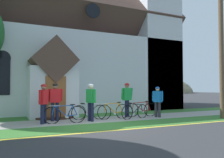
# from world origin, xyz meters

# --- Properties ---
(ground) EXTENTS (140.00, 140.00, 0.00)m
(ground) POSITION_xyz_m (0.00, 4.00, 0.00)
(ground) COLOR #333335
(sidewalk_slab) EXTENTS (32.00, 2.05, 0.01)m
(sidewalk_slab) POSITION_xyz_m (1.39, 1.67, 0.01)
(sidewalk_slab) COLOR #99968E
(sidewalk_slab) RESTS_ON ground
(grass_verge) EXTENTS (32.00, 1.71, 0.01)m
(grass_verge) POSITION_xyz_m (1.39, -0.21, 0.00)
(grass_verge) COLOR #38722D
(grass_verge) RESTS_ON ground
(church_lawn) EXTENTS (24.00, 1.76, 0.01)m
(church_lawn) POSITION_xyz_m (1.39, 3.58, 0.00)
(church_lawn) COLOR #38722D
(church_lawn) RESTS_ON ground
(curb_paint_stripe) EXTENTS (28.00, 0.16, 0.01)m
(curb_paint_stripe) POSITION_xyz_m (1.39, -1.21, 0.00)
(curb_paint_stripe) COLOR yellow
(curb_paint_stripe) RESTS_ON ground
(church_building) EXTENTS (14.58, 12.54, 12.77)m
(church_building) POSITION_xyz_m (1.76, 9.51, 4.87)
(church_building) COLOR silver
(church_building) RESTS_ON ground
(church_sign) EXTENTS (2.04, 0.20, 1.76)m
(church_sign) POSITION_xyz_m (-1.15, 3.57, 1.15)
(church_sign) COLOR #7F6047
(church_sign) RESTS_ON ground
(flower_bed) EXTENTS (2.07, 2.07, 0.34)m
(flower_bed) POSITION_xyz_m (-1.13, 3.33, 0.08)
(flower_bed) COLOR #382319
(flower_bed) RESTS_ON ground
(bicycle_orange) EXTENTS (1.72, 0.10, 0.84)m
(bicycle_orange) POSITION_xyz_m (1.42, 1.62, 0.38)
(bicycle_orange) COLOR black
(bicycle_orange) RESTS_ON ground
(bicycle_yellow) EXTENTS (1.78, 0.34, 0.83)m
(bicycle_yellow) POSITION_xyz_m (-1.09, 1.22, 0.39)
(bicycle_yellow) COLOR black
(bicycle_yellow) RESTS_ON ground
(bicycle_silver) EXTENTS (1.71, 0.36, 0.81)m
(bicycle_silver) POSITION_xyz_m (0.27, 1.96, 0.37)
(bicycle_silver) COLOR black
(bicycle_silver) RESTS_ON ground
(bicycle_blue) EXTENTS (1.75, 0.33, 0.84)m
(bicycle_blue) POSITION_xyz_m (3.21, 1.91, 0.38)
(bicycle_blue) COLOR black
(bicycle_blue) RESTS_ON ground
(bicycle_black) EXTENTS (1.69, 0.40, 0.82)m
(bicycle_black) POSITION_xyz_m (2.41, 1.26, 0.37)
(bicycle_black) COLOR black
(bicycle_black) RESTS_ON ground
(cyclist_in_orange_jersey) EXTENTS (0.68, 0.34, 1.77)m
(cyclist_in_orange_jersey) POSITION_xyz_m (2.39, 2.03, 1.05)
(cyclist_in_orange_jersey) COLOR #191E38
(cyclist_in_orange_jersey) RESTS_ON ground
(cyclist_in_red_jersey) EXTENTS (0.39, 0.64, 1.58)m
(cyclist_in_red_jersey) POSITION_xyz_m (3.77, 1.25, 0.92)
(cyclist_in_red_jersey) COLOR #2D2D33
(cyclist_in_red_jersey) RESTS_ON ground
(cyclist_in_white_jersey) EXTENTS (0.34, 0.78, 1.70)m
(cyclist_in_white_jersey) POSITION_xyz_m (0.12, 1.31, 1.00)
(cyclist_in_white_jersey) COLOR #191E38
(cyclist_in_white_jersey) RESTS_ON ground
(cyclist_in_blue_jersey) EXTENTS (0.47, 0.58, 1.68)m
(cyclist_in_blue_jersey) POSITION_xyz_m (-1.95, 1.42, 0.98)
(cyclist_in_blue_jersey) COLOR #191E38
(cyclist_in_blue_jersey) RESTS_ON ground
(cyclist_in_green_jersey) EXTENTS (0.67, 0.28, 1.72)m
(cyclist_in_green_jersey) POSITION_xyz_m (-1.35, 2.02, 1.02)
(cyclist_in_green_jersey) COLOR #191E38
(cyclist_in_green_jersey) RESTS_ON ground
(utility_pole) EXTENTS (3.12, 0.28, 9.36)m
(utility_pole) POSITION_xyz_m (6.42, -0.43, 5.17)
(utility_pole) COLOR brown
(utility_pole) RESTS_ON ground
(roadside_conifer) EXTENTS (3.29, 3.29, 7.66)m
(roadside_conifer) POSITION_xyz_m (8.67, 7.14, 4.73)
(roadside_conifer) COLOR #4C3823
(roadside_conifer) RESTS_ON ground
(distant_hill) EXTENTS (103.98, 48.88, 19.77)m
(distant_hill) POSITION_xyz_m (9.39, 62.55, 0.00)
(distant_hill) COLOR #847A5B
(distant_hill) RESTS_ON ground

